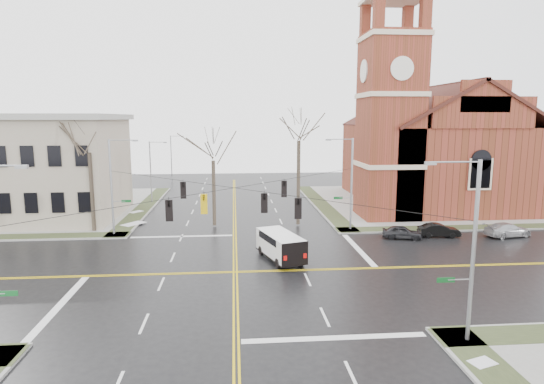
{
  "coord_description": "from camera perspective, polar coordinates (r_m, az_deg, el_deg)",
  "views": [
    {
      "loc": [
        0.01,
        -31.78,
        11.07
      ],
      "look_at": [
        3.19,
        6.0,
        4.88
      ],
      "focal_mm": 30.0,
      "sensor_mm": 36.0,
      "label": 1
    }
  ],
  "objects": [
    {
      "name": "traffic_signals",
      "position": [
        31.62,
        -4.76,
        -1.01
      ],
      "size": [
        8.21,
        8.26,
        1.3
      ],
      "color": "black",
      "rests_on": "ground"
    },
    {
      "name": "tree_ne",
      "position": [
        46.25,
        3.39,
        7.11
      ],
      "size": [
        4.0,
        4.0,
        12.93
      ],
      "color": "#31271F",
      "rests_on": "ground"
    },
    {
      "name": "cargo_van",
      "position": [
        36.18,
        0.93,
        -6.51
      ],
      "size": [
        3.66,
        5.87,
        2.09
      ],
      "rotation": [
        0.0,
        0.0,
        0.3
      ],
      "color": "white",
      "rests_on": "ground"
    },
    {
      "name": "parked_car_c",
      "position": [
        48.38,
        27.46,
        -4.23
      ],
      "size": [
        4.76,
        2.62,
        1.31
      ],
      "primitive_type": "imported",
      "rotation": [
        0.0,
        0.0,
        1.75
      ],
      "color": "#A6A6A8",
      "rests_on": "ground"
    },
    {
      "name": "signal_pole_se",
      "position": [
        24.02,
        23.63,
        -6.3
      ],
      "size": [
        2.75,
        0.22,
        9.0
      ],
      "color": "gray",
      "rests_on": "ground"
    },
    {
      "name": "civic_building_a",
      "position": [
        56.54,
        -27.73,
        2.55
      ],
      "size": [
        18.0,
        14.0,
        11.0
      ],
      "primitive_type": "cube",
      "color": "gray",
      "rests_on": "ground"
    },
    {
      "name": "signal_pole_nw",
      "position": [
        45.16,
        -19.31,
        0.95
      ],
      "size": [
        2.75,
        0.22,
        9.0
      ],
      "color": "gray",
      "rests_on": "ground"
    },
    {
      "name": "span_wires",
      "position": [
        32.15,
        -4.78,
        0.52
      ],
      "size": [
        23.02,
        23.02,
        0.03
      ],
      "color": "black",
      "rests_on": "ground"
    },
    {
      "name": "signal_pole_ne",
      "position": [
        45.15,
        9.74,
        1.34
      ],
      "size": [
        2.75,
        0.22,
        9.0
      ],
      "color": "gray",
      "rests_on": "ground"
    },
    {
      "name": "ground",
      "position": [
        33.65,
        -4.64,
        -9.97
      ],
      "size": [
        120.0,
        120.0,
        0.0
      ],
      "primitive_type": "plane",
      "color": "black",
      "rests_on": "ground"
    },
    {
      "name": "road_markings",
      "position": [
        33.65,
        -4.64,
        -9.96
      ],
      "size": [
        100.0,
        100.0,
        0.01
      ],
      "color": "gold",
      "rests_on": "ground"
    },
    {
      "name": "tree_nw_near",
      "position": [
        46.25,
        -7.4,
        4.47
      ],
      "size": [
        4.0,
        4.0,
        10.01
      ],
      "color": "#31271F",
      "rests_on": "ground"
    },
    {
      "name": "streetlight_north_a",
      "position": [
        61.08,
        -14.86,
        2.75
      ],
      "size": [
        2.3,
        0.2,
        8.0
      ],
      "color": "gray",
      "rests_on": "ground"
    },
    {
      "name": "church",
      "position": [
        61.8,
        18.92,
        6.33
      ],
      "size": [
        24.28,
        27.48,
        27.5
      ],
      "color": "brown",
      "rests_on": "ground"
    },
    {
      "name": "parked_car_b",
      "position": [
        45.7,
        20.21,
        -4.52
      ],
      "size": [
        3.92,
        1.69,
        1.26
      ],
      "primitive_type": "imported",
      "rotation": [
        0.0,
        0.0,
        1.47
      ],
      "color": "black",
      "rests_on": "ground"
    },
    {
      "name": "streetlight_north_b",
      "position": [
        80.76,
        -12.43,
        4.36
      ],
      "size": [
        2.3,
        0.2,
        8.0
      ],
      "color": "gray",
      "rests_on": "ground"
    },
    {
      "name": "sidewalks",
      "position": [
        33.63,
        -4.64,
        -9.85
      ],
      "size": [
        80.0,
        80.0,
        0.17
      ],
      "color": "gray",
      "rests_on": "ground"
    },
    {
      "name": "parked_car_a",
      "position": [
        43.94,
        15.99,
        -4.87
      ],
      "size": [
        3.83,
        2.31,
        1.22
      ],
      "primitive_type": "imported",
      "rotation": [
        0.0,
        0.0,
        1.31
      ],
      "color": "black",
      "rests_on": "ground"
    },
    {
      "name": "tree_nw_far",
      "position": [
        46.83,
        -21.99,
        5.23
      ],
      "size": [
        4.0,
        4.0,
        11.5
      ],
      "color": "#31271F",
      "rests_on": "ground"
    }
  ]
}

